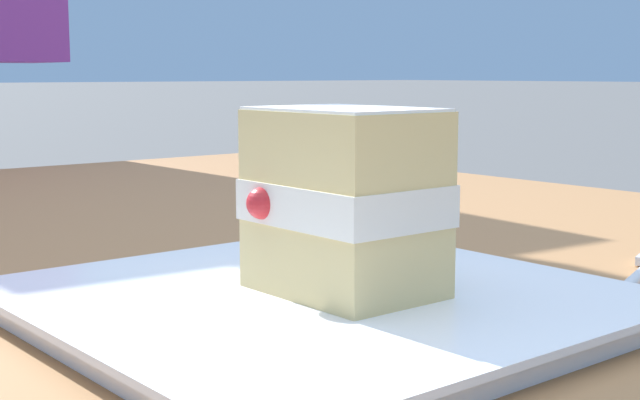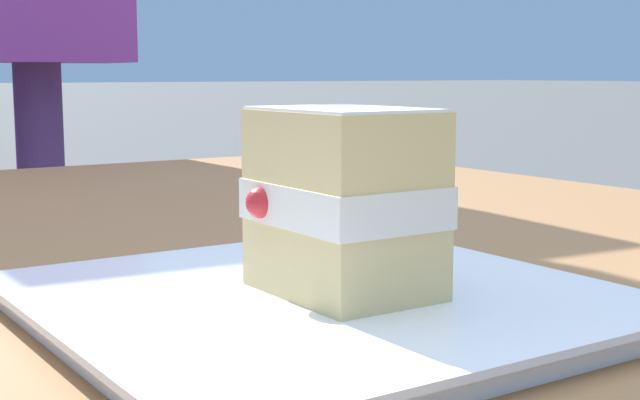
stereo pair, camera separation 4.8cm
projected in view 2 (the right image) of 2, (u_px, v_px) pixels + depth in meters
patio_table at (411, 378)px, 0.64m from camera, size 1.59×0.95×0.70m
dessert_plate at (320, 304)px, 0.49m from camera, size 0.29×0.29×0.02m
cake_slice at (343, 201)px, 0.47m from camera, size 0.10×0.08×0.10m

